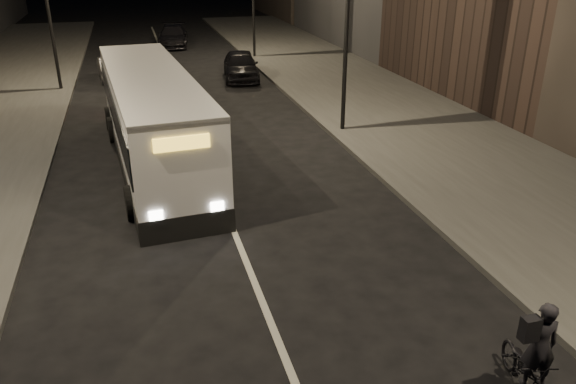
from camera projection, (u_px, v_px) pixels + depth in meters
ground at (285, 357)px, 10.04m from camera, size 180.00×180.00×0.00m
sidewalk_right at (389, 111)px, 24.42m from camera, size 7.00×70.00×0.16m
city_bus at (152, 115)px, 18.22m from camera, size 3.35×11.48×3.05m
cyclist_on_bicycle at (528, 363)px, 8.99m from camera, size 0.94×1.71×1.87m
car_near at (241, 65)px, 30.24m from camera, size 2.37×4.65×1.52m
car_mid at (112, 68)px, 30.24m from camera, size 1.71×3.97×1.27m
car_far at (173, 36)px, 40.08m from camera, size 2.59×5.11×1.42m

